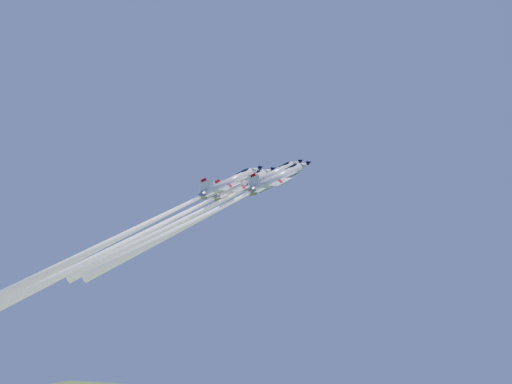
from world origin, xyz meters
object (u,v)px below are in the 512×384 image
at_px(jet_left, 154,228).
at_px(jet_slot, 151,221).
at_px(jet_right, 215,210).
at_px(jet_lead, 204,210).

relative_size(jet_left, jet_slot, 1.16).
height_order(jet_right, jet_slot, jet_right).
distance_m(jet_left, jet_slot, 6.29).
xyz_separation_m(jet_left, jet_right, (13.62, 1.23, 3.08)).
distance_m(jet_lead, jet_right, 6.80).
xyz_separation_m(jet_lead, jet_slot, (-5.81, -11.31, -3.77)).
distance_m(jet_right, jet_slot, 13.01).
bearing_deg(jet_lead, jet_right, -5.09).
bearing_deg(jet_left, jet_lead, 70.45).
bearing_deg(jet_left, jet_slot, -26.08).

